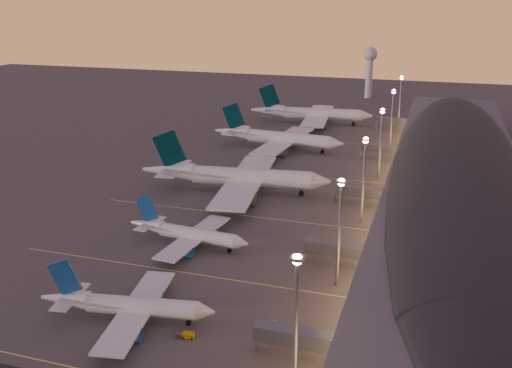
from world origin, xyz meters
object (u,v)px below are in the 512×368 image
(airliner_wide_near, at_px, (235,177))
(baggage_tug_b, at_px, (270,324))
(airliner_wide_mid, at_px, (277,138))
(radar_tower, at_px, (370,64))
(airliner_narrow_south, at_px, (127,306))
(baggage_tug_a, at_px, (186,335))
(airliner_wide_far, at_px, (311,114))
(airliner_narrow_north, at_px, (188,234))

(airliner_wide_near, height_order, baggage_tug_b, airliner_wide_near)
(airliner_wide_mid, relative_size, radar_tower, 1.83)
(radar_tower, bearing_deg, baggage_tug_b, -86.69)
(airliner_wide_mid, distance_m, radar_tower, 147.85)
(airliner_narrow_south, relative_size, radar_tower, 1.13)
(airliner_narrow_south, distance_m, baggage_tug_b, 29.36)
(baggage_tug_a, bearing_deg, radar_tower, 80.04)
(radar_tower, height_order, baggage_tug_a, radar_tower)
(airliner_wide_far, bearing_deg, airliner_wide_mid, -98.37)
(airliner_wide_mid, xyz_separation_m, baggage_tug_b, (37.08, -135.87, -4.43))
(airliner_wide_near, bearing_deg, baggage_tug_a, -83.63)
(airliner_narrow_north, distance_m, baggage_tug_a, 43.92)
(airliner_wide_mid, relative_size, baggage_tug_a, 16.62)
(airliner_narrow_north, bearing_deg, baggage_tug_b, -39.01)
(airliner_narrow_north, relative_size, baggage_tug_b, 9.87)
(airliner_narrow_north, xyz_separation_m, airliner_wide_far, (-2.13, 159.90, 1.96))
(airliner_wide_near, distance_m, airliner_wide_far, 115.01)
(airliner_narrow_north, height_order, baggage_tug_b, airliner_narrow_north)
(airliner_wide_near, relative_size, radar_tower, 2.01)
(airliner_wide_far, relative_size, baggage_tug_a, 17.78)
(airliner_wide_far, xyz_separation_m, radar_tower, (18.05, 90.07, 16.64))
(baggage_tug_a, xyz_separation_m, baggage_tug_b, (14.48, 8.79, -0.00))
(radar_tower, height_order, baggage_tug_b, radar_tower)
(airliner_narrow_south, distance_m, airliner_wide_far, 198.12)
(baggage_tug_a, bearing_deg, airliner_wide_near, 93.22)
(airliner_narrow_south, distance_m, radar_tower, 288.93)
(airliner_wide_mid, bearing_deg, airliner_narrow_north, -82.47)
(airliner_wide_far, height_order, baggage_tug_b, airliner_wide_far)
(airliner_narrow_south, height_order, airliner_wide_far, airliner_wide_far)
(airliner_wide_far, relative_size, baggage_tug_b, 17.67)
(baggage_tug_a, height_order, baggage_tug_b, baggage_tug_a)
(airliner_wide_near, relative_size, baggage_tug_a, 18.27)
(airliner_narrow_south, height_order, baggage_tug_a, airliner_narrow_south)
(airliner_narrow_south, bearing_deg, baggage_tug_a, -17.64)
(airliner_wide_far, bearing_deg, airliner_wide_near, -95.81)
(radar_tower, bearing_deg, airliner_narrow_north, -93.64)
(airliner_narrow_north, xyz_separation_m, radar_tower, (15.92, 249.96, 18.60))
(airliner_narrow_south, relative_size, baggage_tug_b, 10.26)
(airliner_narrow_south, relative_size, airliner_wide_near, 0.56)
(airliner_wide_near, bearing_deg, airliner_wide_mid, 84.90)
(airliner_wide_near, bearing_deg, radar_tower, 77.63)
(airliner_wide_mid, height_order, baggage_tug_b, airliner_wide_mid)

